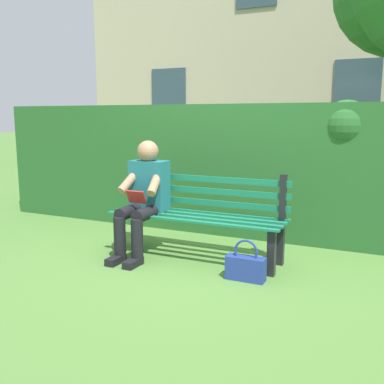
# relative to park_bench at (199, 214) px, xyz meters

# --- Properties ---
(ground) EXTENTS (60.00, 60.00, 0.00)m
(ground) POSITION_rel_park_bench_xyz_m (0.00, 0.07, -0.45)
(ground) COLOR #517F38
(park_bench) EXTENTS (1.79, 0.49, 0.88)m
(park_bench) POSITION_rel_park_bench_xyz_m (0.00, 0.00, 0.00)
(park_bench) COLOR black
(park_bench) RESTS_ON ground
(person_seated) EXTENTS (0.44, 0.73, 1.18)m
(person_seated) POSITION_rel_park_bench_xyz_m (0.55, 0.18, 0.18)
(person_seated) COLOR #1E6672
(person_seated) RESTS_ON ground
(hedge_backdrop) EXTENTS (5.72, 0.66, 1.60)m
(hedge_backdrop) POSITION_rel_park_bench_xyz_m (0.43, -1.10, 0.36)
(hedge_backdrop) COLOR #265B28
(hedge_backdrop) RESTS_ON ground
(building_facade) EXTENTS (8.55, 2.78, 6.97)m
(building_facade) POSITION_rel_park_bench_xyz_m (1.16, -6.98, 3.04)
(building_facade) COLOR #BCAD93
(building_facade) RESTS_ON ground
(handbag) EXTENTS (0.34, 0.13, 0.37)m
(handbag) POSITION_rel_park_bench_xyz_m (-0.64, 0.44, -0.33)
(handbag) COLOR navy
(handbag) RESTS_ON ground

